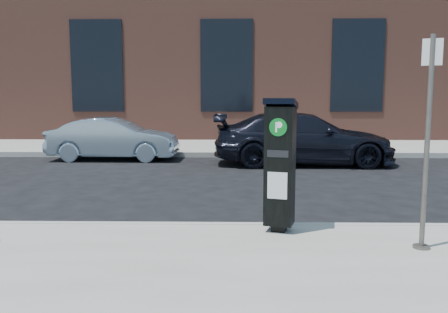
{
  "coord_description": "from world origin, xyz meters",
  "views": [
    {
      "loc": [
        0.24,
        -6.46,
        1.96
      ],
      "look_at": [
        0.11,
        0.5,
        1.03
      ],
      "focal_mm": 38.0,
      "sensor_mm": 36.0,
      "label": 1
    }
  ],
  "objects_px": {
    "sign_pole": "(427,145)",
    "car_silver": "(114,139)",
    "parking_kiosk": "(280,164)",
    "car_dark": "(303,139)"
  },
  "relations": [
    {
      "from": "car_silver",
      "to": "car_dark",
      "type": "bearing_deg",
      "value": -97.0
    },
    {
      "from": "parking_kiosk",
      "to": "car_dark",
      "type": "distance_m",
      "value": 7.1
    },
    {
      "from": "car_dark",
      "to": "sign_pole",
      "type": "bearing_deg",
      "value": -177.62
    },
    {
      "from": "parking_kiosk",
      "to": "car_silver",
      "type": "height_order",
      "value": "parking_kiosk"
    },
    {
      "from": "sign_pole",
      "to": "car_silver",
      "type": "height_order",
      "value": "sign_pole"
    },
    {
      "from": "sign_pole",
      "to": "car_silver",
      "type": "bearing_deg",
      "value": 143.54
    },
    {
      "from": "parking_kiosk",
      "to": "car_dark",
      "type": "height_order",
      "value": "parking_kiosk"
    },
    {
      "from": "parking_kiosk",
      "to": "sign_pole",
      "type": "height_order",
      "value": "sign_pole"
    },
    {
      "from": "parking_kiosk",
      "to": "sign_pole",
      "type": "relative_size",
      "value": 0.71
    },
    {
      "from": "parking_kiosk",
      "to": "car_silver",
      "type": "bearing_deg",
      "value": 134.43
    }
  ]
}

